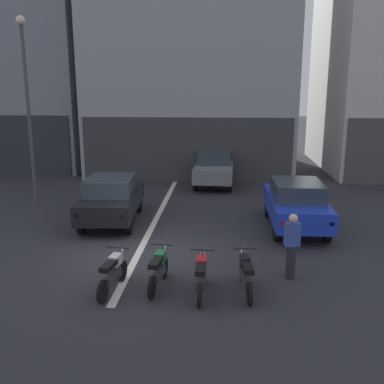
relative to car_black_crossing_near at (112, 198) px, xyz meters
name	(u,v)px	position (x,y,z in m)	size (l,w,h in m)	color
ground_plane	(137,256)	(1.48, -3.09, -0.89)	(120.00, 120.00, 0.00)	#2B2B30
lane_centre_line	(165,201)	(1.48, 2.91, -0.88)	(0.20, 18.00, 0.01)	silver
building_corner_left	(7,28)	(-8.96, 11.80, 7.10)	(10.04, 8.45, 15.99)	gray
building_mid_block	(194,28)	(2.05, 11.80, 6.99)	(10.77, 10.03, 15.78)	#9E9EA3
car_black_crossing_near	(112,198)	(0.00, 0.00, 0.00)	(2.01, 4.20, 1.64)	black
car_blue_parked_kerbside	(296,203)	(6.32, -0.27, 0.00)	(1.79, 4.11, 1.64)	black
car_grey_down_street	(215,167)	(3.46, 6.21, 0.00)	(1.92, 4.17, 1.64)	black
street_lamp	(27,93)	(-3.95, 2.69, 3.52)	(0.36, 0.36, 7.31)	#47474C
motorcycle_white_row_leftmost	(113,273)	(1.35, -5.28, -0.43)	(0.55, 1.66, 0.98)	black
motorcycle_green_row_left_mid	(158,269)	(2.38, -5.01, -0.43)	(0.55, 1.67, 0.98)	black
motorcycle_red_row_centre	(201,276)	(3.41, -5.29, -0.43)	(0.55, 1.67, 0.98)	black
motorcycle_black_row_right_mid	(246,274)	(4.44, -5.14, -0.43)	(0.55, 1.67, 0.98)	black
person_by_motorcycles	(292,246)	(5.59, -4.26, -0.03)	(0.40, 0.28, 1.67)	#23232D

